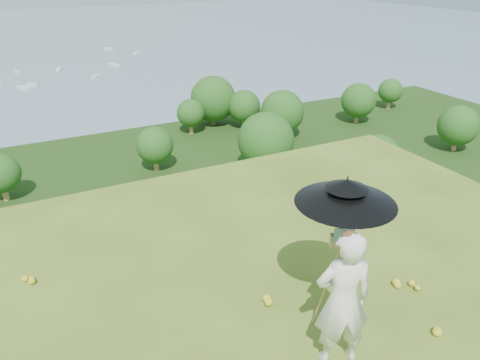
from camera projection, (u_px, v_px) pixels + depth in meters
forest_slope at (80, 343)px, 44.87m from camera, size 140.00×56.00×22.00m
shoreline_tier at (44, 220)px, 80.07m from camera, size 170.00×28.00×8.00m
bay_water at (1, 53)px, 212.11m from camera, size 700.00×700.00×0.00m
slope_trees at (55, 216)px, 38.89m from camera, size 110.00×50.00×6.00m
harbor_town at (37, 186)px, 77.30m from camera, size 110.00×22.00×5.00m
painter at (343, 300)px, 5.23m from camera, size 0.75×0.61×1.79m
field_easel at (338, 277)px, 5.84m from camera, size 0.75×0.75×1.50m
sun_umbrella at (344, 211)px, 5.47m from camera, size 1.49×1.49×0.89m
painter_cap at (350, 236)px, 4.87m from camera, size 0.29×0.31×0.10m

